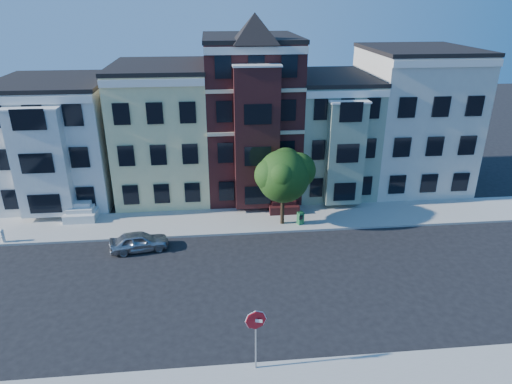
{
  "coord_description": "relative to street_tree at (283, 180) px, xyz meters",
  "views": [
    {
      "loc": [
        -3.15,
        -21.37,
        14.92
      ],
      "look_at": [
        -0.67,
        3.53,
        4.2
      ],
      "focal_mm": 32.0,
      "sensor_mm": 36.0,
      "label": 1
    }
  ],
  "objects": [
    {
      "name": "street_tree",
      "position": [
        0.0,
        0.0,
        0.0
      ],
      "size": [
        6.74,
        6.74,
        6.65
      ],
      "primitive_type": null,
      "rotation": [
        0.0,
        0.0,
        0.2
      ],
      "color": "#265315",
      "rests_on": "far_sidewalk"
    },
    {
      "name": "house_brown",
      "position": [
        -1.56,
        7.35,
        2.52
      ],
      "size": [
        7.0,
        9.0,
        12.0
      ],
      "primitive_type": "cube",
      "color": "#371314",
      "rests_on": "ground"
    },
    {
      "name": "ground",
      "position": [
        -1.56,
        -7.15,
        -3.48
      ],
      "size": [
        120.0,
        120.0,
        0.0
      ],
      "primitive_type": "plane",
      "color": "black"
    },
    {
      "name": "far_sidewalk",
      "position": [
        -1.56,
        0.85,
        -3.4
      ],
      "size": [
        60.0,
        4.0,
        0.15
      ],
      "primitive_type": "cube",
      "color": "#9E9B93",
      "rests_on": "ground"
    },
    {
      "name": "parked_car",
      "position": [
        -9.6,
        -2.51,
        -2.85
      ],
      "size": [
        3.84,
        2.04,
        1.24
      ],
      "primitive_type": "imported",
      "rotation": [
        0.0,
        0.0,
        1.73
      ],
      "color": "#A4A6AA",
      "rests_on": "ground"
    },
    {
      "name": "stop_sign",
      "position": [
        -3.22,
        -13.45,
        -1.62
      ],
      "size": [
        0.94,
        0.33,
        3.41
      ],
      "primitive_type": null,
      "rotation": [
        0.0,
        0.0,
        -0.22
      ],
      "color": "#B00E18",
      "rests_on": "near_sidewalk"
    },
    {
      "name": "newspaper_box",
      "position": [
        1.27,
        -0.2,
        -2.88
      ],
      "size": [
        0.51,
        0.49,
        0.89
      ],
      "primitive_type": "cube",
      "rotation": [
        0.0,
        0.0,
        0.4
      ],
      "color": "#216135",
      "rests_on": "far_sidewalk"
    },
    {
      "name": "house_cream",
      "position": [
        11.94,
        7.35,
        2.02
      ],
      "size": [
        8.0,
        9.0,
        11.0
      ],
      "primitive_type": "cube",
      "color": "beige",
      "rests_on": "ground"
    },
    {
      "name": "house_yellow",
      "position": [
        -8.56,
        7.35,
        1.52
      ],
      "size": [
        7.0,
        9.0,
        10.0
      ],
      "primitive_type": "cube",
      "color": "beige",
      "rests_on": "ground"
    },
    {
      "name": "fire_hydrant",
      "position": [
        -18.56,
        -0.85,
        -2.96
      ],
      "size": [
        0.3,
        0.3,
        0.74
      ],
      "primitive_type": "cylinder",
      "rotation": [
        0.0,
        0.0,
        -0.19
      ],
      "color": "silver",
      "rests_on": "far_sidewalk"
    },
    {
      "name": "house_white",
      "position": [
        -16.56,
        7.35,
        1.02
      ],
      "size": [
        8.0,
        9.0,
        9.0
      ],
      "primitive_type": "cube",
      "color": "silver",
      "rests_on": "ground"
    },
    {
      "name": "house_green",
      "position": [
        4.94,
        7.35,
        1.02
      ],
      "size": [
        6.0,
        9.0,
        9.0
      ],
      "primitive_type": "cube",
      "color": "gray",
      "rests_on": "ground"
    }
  ]
}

